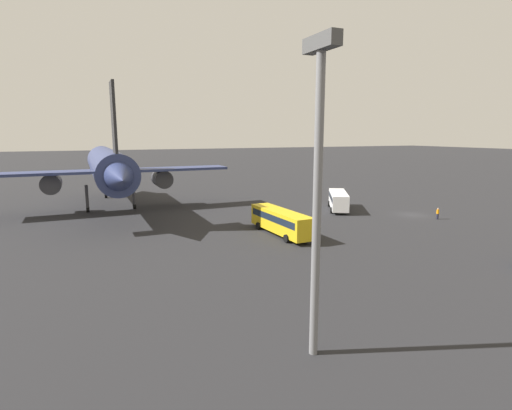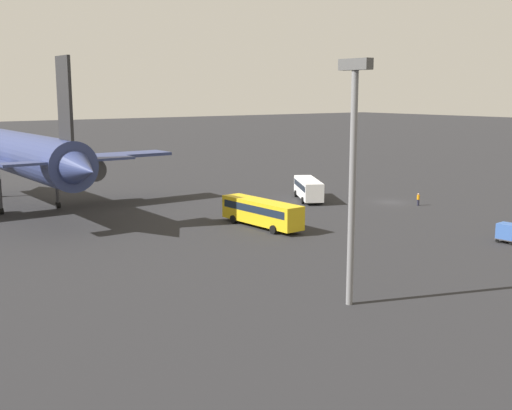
{
  "view_description": "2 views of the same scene",
  "coord_description": "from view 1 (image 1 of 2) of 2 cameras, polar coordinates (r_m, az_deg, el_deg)",
  "views": [
    {
      "loc": [
        -47.76,
        48.72,
        12.91
      ],
      "look_at": [
        3.01,
        26.28,
        3.01
      ],
      "focal_mm": 28.0,
      "sensor_mm": 36.0,
      "label": 1
    },
    {
      "loc": [
        -62.08,
        69.59,
        15.68
      ],
      "look_at": [
        -3.76,
        26.83,
        2.92
      ],
      "focal_mm": 45.0,
      "sensor_mm": 36.0,
      "label": 2
    }
  ],
  "objects": [
    {
      "name": "ground_plane",
      "position": [
        69.44,
        21.33,
        -1.31
      ],
      "size": [
        600.0,
        600.0,
        0.0
      ],
      "primitive_type": "plane",
      "color": "#232326"
    },
    {
      "name": "airplane",
      "position": [
        72.88,
        -20.33,
        5.14
      ],
      "size": [
        47.68,
        40.34,
        19.63
      ],
      "rotation": [
        0.0,
        0.0,
        -0.0
      ],
      "color": "navy",
      "rests_on": "ground"
    },
    {
      "name": "shuttle_bus_near",
      "position": [
        70.02,
        11.7,
        0.81
      ],
      "size": [
        10.18,
        7.5,
        3.06
      ],
      "rotation": [
        0.0,
        0.0,
        -0.53
      ],
      "color": "white",
      "rests_on": "ground"
    },
    {
      "name": "shuttle_bus_far",
      "position": [
        51.8,
        3.55,
        -2.17
      ],
      "size": [
        12.28,
        3.36,
        3.17
      ],
      "rotation": [
        0.0,
        0.0,
        0.04
      ],
      "color": "gold",
      "rests_on": "ground"
    },
    {
      "name": "worker_person",
      "position": [
        67.23,
        24.52,
        -1.13
      ],
      "size": [
        0.38,
        0.38,
        1.74
      ],
      "color": "#1E1E2D",
      "rests_on": "ground"
    },
    {
      "name": "light_pole",
      "position": [
        22.26,
        8.86,
        5.1
      ],
      "size": [
        2.8,
        0.7,
        18.01
      ],
      "color": "slate",
      "rests_on": "ground"
    }
  ]
}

